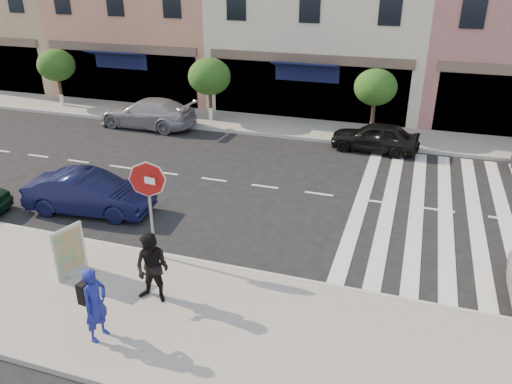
% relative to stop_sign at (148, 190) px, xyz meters
% --- Properties ---
extents(ground, '(120.00, 120.00, 0.00)m').
position_rel_stop_sign_xyz_m(ground, '(1.35, 1.67, -2.13)').
color(ground, black).
rests_on(ground, ground).
extents(sidewalk_near, '(60.00, 4.50, 0.15)m').
position_rel_stop_sign_xyz_m(sidewalk_near, '(1.35, -2.08, -2.05)').
color(sidewalk_near, gray).
rests_on(sidewalk_near, ground).
extents(sidewalk_far, '(60.00, 3.00, 0.15)m').
position_rel_stop_sign_xyz_m(sidewalk_far, '(1.35, 12.67, -2.05)').
color(sidewalk_far, gray).
rests_on(sidewalk_far, ground).
extents(building_centre, '(11.00, 9.00, 11.00)m').
position_rel_stop_sign_xyz_m(building_centre, '(0.85, 18.67, 3.37)').
color(building_centre, beige).
rests_on(building_centre, ground).
extents(street_tree_wa, '(2.00, 2.00, 3.05)m').
position_rel_stop_sign_xyz_m(street_tree_wa, '(-12.65, 12.47, 0.20)').
color(street_tree_wa, '#473323').
rests_on(street_tree_wa, sidewalk_far).
extents(street_tree_wb, '(2.10, 2.10, 3.06)m').
position_rel_stop_sign_xyz_m(street_tree_wb, '(-3.65, 12.47, 0.18)').
color(street_tree_wb, '#473323').
rests_on(street_tree_wb, sidewalk_far).
extents(street_tree_c, '(1.90, 1.90, 3.04)m').
position_rel_stop_sign_xyz_m(street_tree_c, '(4.35, 12.47, 0.23)').
color(street_tree_c, '#473323').
rests_on(street_tree_c, sidewalk_far).
extents(stop_sign, '(0.97, 0.16, 2.75)m').
position_rel_stop_sign_xyz_m(stop_sign, '(0.00, 0.00, 0.00)').
color(stop_sign, gray).
rests_on(stop_sign, sidewalk_near).
extents(photographer, '(0.47, 0.66, 1.69)m').
position_rel_stop_sign_xyz_m(photographer, '(0.48, -3.23, -1.13)').
color(photographer, navy).
rests_on(photographer, sidewalk_near).
extents(walker, '(0.86, 0.67, 1.75)m').
position_rel_stop_sign_xyz_m(walker, '(0.95, -1.71, -1.11)').
color(walker, black).
rests_on(walker, sidewalk_near).
extents(poster_board, '(0.38, 0.87, 1.36)m').
position_rel_stop_sign_xyz_m(poster_board, '(-1.54, -1.44, -1.32)').
color(poster_board, beige).
rests_on(poster_board, sidewalk_near).
extents(car_near_mid, '(4.19, 1.87, 1.34)m').
position_rel_stop_sign_xyz_m(car_near_mid, '(-3.41, 1.97, -1.46)').
color(car_near_mid, black).
rests_on(car_near_mid, ground).
extents(car_far_left, '(4.92, 2.14, 1.41)m').
position_rel_stop_sign_xyz_m(car_far_left, '(-6.28, 10.77, -1.43)').
color(car_far_left, gray).
rests_on(car_far_left, ground).
extents(car_far_mid, '(3.77, 1.69, 1.26)m').
position_rel_stop_sign_xyz_m(car_far_mid, '(4.68, 10.77, -1.50)').
color(car_far_mid, black).
rests_on(car_far_mid, ground).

